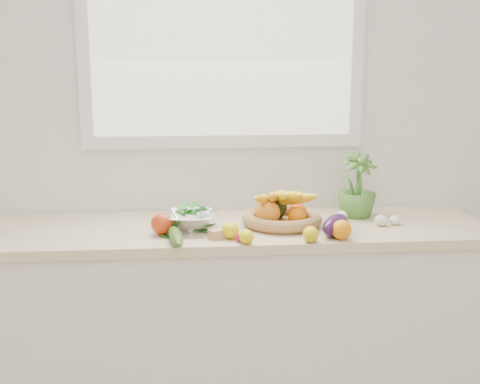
{
  "coord_description": "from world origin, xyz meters",
  "views": [
    {
      "loc": [
        -0.17,
        -0.55,
        1.58
      ],
      "look_at": [
        0.05,
        1.93,
        1.05
      ],
      "focal_mm": 45.0,
      "sensor_mm": 36.0,
      "label": 1
    }
  ],
  "objects": [
    {
      "name": "garlic_a",
      "position": [
        0.66,
        1.88,
        0.92
      ],
      "size": [
        0.06,
        0.06,
        0.05
      ],
      "primitive_type": "ellipsoid",
      "rotation": [
        0.0,
        0.0,
        -0.07
      ],
      "color": "white",
      "rests_on": "countertop"
    },
    {
      "name": "cucumber",
      "position": [
        -0.22,
        1.72,
        0.92
      ],
      "size": [
        0.08,
        0.27,
        0.05
      ],
      "primitive_type": "ellipsoid",
      "rotation": [
        0.0,
        0.0,
        0.12
      ],
      "color": "#2C5719",
      "rests_on": "countertop"
    },
    {
      "name": "garlic_c",
      "position": [
        0.72,
        1.89,
        0.92
      ],
      "size": [
        0.06,
        0.06,
        0.04
      ],
      "primitive_type": "ellipsoid",
      "rotation": [
        0.0,
        0.0,
        -0.26
      ],
      "color": "white",
      "rests_on": "countertop"
    },
    {
      "name": "ginger",
      "position": [
        -0.03,
        1.76,
        0.92
      ],
      "size": [
        0.13,
        0.09,
        0.04
      ],
      "primitive_type": "cube",
      "rotation": [
        0.0,
        0.0,
        0.4
      ],
      "color": "tan",
      "rests_on": "countertop"
    },
    {
      "name": "potted_herb",
      "position": [
        0.59,
        2.05,
        1.04
      ],
      "size": [
        0.23,
        0.23,
        0.31
      ],
      "primitive_type": "imported",
      "rotation": [
        0.0,
        0.0,
        0.41
      ],
      "color": "#467C2D",
      "rests_on": "countertop"
    },
    {
      "name": "apple",
      "position": [
        -0.28,
        1.83,
        0.95
      ],
      "size": [
        0.11,
        0.11,
        0.09
      ],
      "primitive_type": "sphere",
      "rotation": [
        0.0,
        0.0,
        -0.19
      ],
      "color": "red",
      "rests_on": "countertop"
    },
    {
      "name": "lemon_b",
      "position": [
        0.3,
        1.67,
        0.93
      ],
      "size": [
        0.09,
        0.1,
        0.06
      ],
      "primitive_type": "ellipsoid",
      "rotation": [
        0.0,
        0.0,
        -0.35
      ],
      "color": "#D2BC0B",
      "rests_on": "countertop"
    },
    {
      "name": "counter_cabinet",
      "position": [
        0.0,
        1.95,
        0.43
      ],
      "size": [
        2.2,
        0.58,
        0.86
      ],
      "primitive_type": "cube",
      "color": "silver",
      "rests_on": "ground"
    },
    {
      "name": "countertop",
      "position": [
        0.0,
        1.95,
        0.88
      ],
      "size": [
        2.24,
        0.62,
        0.04
      ],
      "primitive_type": "cube",
      "color": "beige",
      "rests_on": "counter_cabinet"
    },
    {
      "name": "colander_with_spinach",
      "position": [
        -0.16,
        1.89,
        0.96
      ],
      "size": [
        0.24,
        0.24,
        0.12
      ],
      "color": "white",
      "rests_on": "countertop"
    },
    {
      "name": "orange_loose",
      "position": [
        0.43,
        1.69,
        0.94
      ],
      "size": [
        0.11,
        0.11,
        0.08
      ],
      "primitive_type": "sphere",
      "rotation": [
        0.0,
        0.0,
        -0.41
      ],
      "color": "orange",
      "rests_on": "countertop"
    },
    {
      "name": "window_frame",
      "position": [
        0.0,
        2.23,
        1.75
      ],
      "size": [
        1.3,
        0.03,
        1.1
      ],
      "primitive_type": "cube",
      "color": "white",
      "rests_on": "back_wall"
    },
    {
      "name": "window_pane",
      "position": [
        0.0,
        2.21,
        1.75
      ],
      "size": [
        1.18,
        0.01,
        0.98
      ],
      "primitive_type": "cube",
      "color": "white",
      "rests_on": "window_frame"
    },
    {
      "name": "back_wall",
      "position": [
        0.0,
        2.25,
        1.35
      ],
      "size": [
        4.5,
        0.02,
        2.7
      ],
      "primitive_type": "cube",
      "color": "white",
      "rests_on": "ground"
    },
    {
      "name": "garlic_b",
      "position": [
        0.51,
        1.98,
        0.92
      ],
      "size": [
        0.07,
        0.07,
        0.05
      ],
      "primitive_type": "ellipsoid",
      "rotation": [
        0.0,
        0.0,
        -0.4
      ],
      "color": "white",
      "rests_on": "countertop"
    },
    {
      "name": "radish",
      "position": [
        0.03,
        1.7,
        0.92
      ],
      "size": [
        0.03,
        0.03,
        0.03
      ],
      "primitive_type": "sphere",
      "rotation": [
        0.0,
        0.0,
        0.0
      ],
      "color": "#B81736",
      "rests_on": "countertop"
    },
    {
      "name": "fruit_basket",
      "position": [
        0.23,
        1.93,
        0.95
      ],
      "size": [
        0.38,
        0.38,
        0.18
      ],
      "color": "tan",
      "rests_on": "countertop"
    },
    {
      "name": "lemon_c",
      "position": [
        0.05,
        1.67,
        0.93
      ],
      "size": [
        0.07,
        0.08,
        0.06
      ],
      "primitive_type": "ellipsoid",
      "rotation": [
        0.0,
        0.0,
        0.26
      ],
      "color": "yellow",
      "rests_on": "countertop"
    },
    {
      "name": "eggplant",
      "position": [
        0.42,
        1.76,
        0.94
      ],
      "size": [
        0.18,
        0.22,
        0.08
      ],
      "primitive_type": "ellipsoid",
      "rotation": [
        0.0,
        0.0,
        -0.59
      ],
      "color": "#2D0F38",
      "rests_on": "countertop"
    },
    {
      "name": "lemon_a",
      "position": [
        -0.01,
        1.75,
        0.93
      ],
      "size": [
        0.08,
        0.09,
        0.07
      ],
      "primitive_type": "ellipsoid",
      "rotation": [
        0.0,
        0.0,
        0.15
      ],
      "color": "#D4C40B",
      "rests_on": "countertop"
    }
  ]
}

